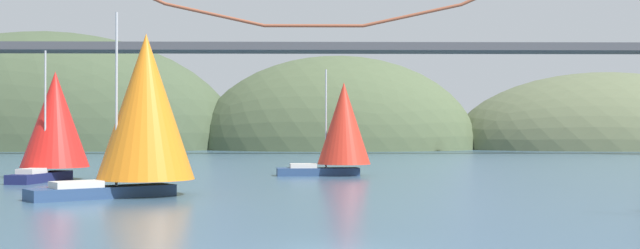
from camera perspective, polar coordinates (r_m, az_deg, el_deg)
headland_center at (r=159.38m, az=1.24°, el=-1.80°), size 57.25×44.00×38.06m
headland_right at (r=170.49m, az=20.06°, el=-1.69°), size 62.99×44.00×31.49m
headland_left at (r=168.24m, az=-19.65°, el=-1.70°), size 80.99×44.00×47.85m
suspension_bridge at (r=120.07m, az=-0.46°, el=6.31°), size 142.03×6.00×39.88m
sailboat_scarlet_sail at (r=64.81m, az=1.62°, el=-0.15°), size 8.04×4.81×8.82m
sailboat_orange_sail at (r=45.81m, az=-12.75°, el=1.06°), size 9.82×8.64×10.39m
sailboat_red_spinnaker at (r=62.21m, az=-18.86°, el=0.19°), size 5.84×8.63×9.66m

